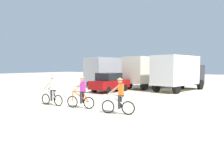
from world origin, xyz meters
TOP-DOWN VIEW (x-y plane):
  - ground_plane at (0.00, 0.00)m, footprint 120.00×120.00m
  - box_truck_grey_hauler at (-5.59, 12.80)m, footprint 3.16×6.98m
  - box_truck_cream_rv at (-0.88, 13.44)m, footprint 3.53×7.06m
  - box_truck_white_box at (2.64, 12.44)m, footprint 3.57×7.07m
  - sedan_parked at (-2.44, 8.04)m, footprint 2.03×4.31m
  - cyclist_orange_shirt at (-1.35, 0.21)m, footprint 1.73×0.52m
  - cyclist_cowboy_hat at (0.72, 0.48)m, footprint 1.70×0.58m
  - cyclist_near_camera at (3.29, 0.35)m, footprint 1.69×0.61m
  - supply_crate at (-3.03, 8.34)m, footprint 0.84×0.78m

SIDE VIEW (x-z plane):
  - ground_plane at x=0.00m, z-range 0.00..0.00m
  - supply_crate at x=-3.03m, z-range 0.00..0.50m
  - cyclist_orange_shirt at x=-1.35m, z-range -0.06..1.76m
  - cyclist_cowboy_hat at x=0.72m, z-range -0.06..1.76m
  - cyclist_near_camera at x=3.29m, z-range -0.06..1.76m
  - sedan_parked at x=-2.44m, z-range 0.00..1.76m
  - box_truck_grey_hauler at x=-5.59m, z-range 0.20..3.55m
  - box_truck_cream_rv at x=-0.88m, z-range 0.20..3.55m
  - box_truck_white_box at x=2.64m, z-range 0.20..3.55m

